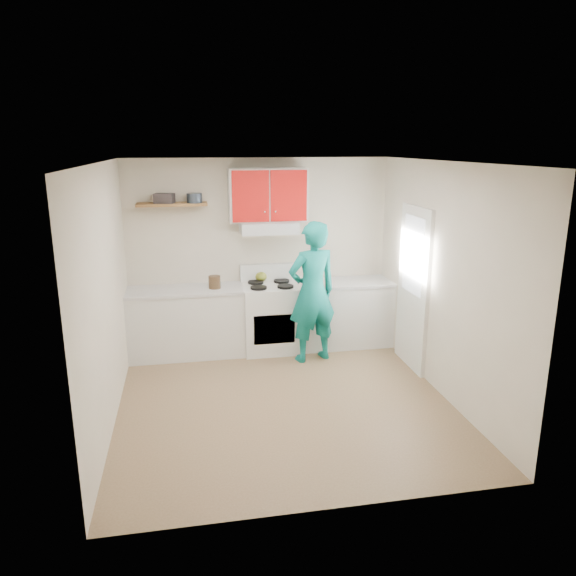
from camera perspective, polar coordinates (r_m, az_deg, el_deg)
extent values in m
plane|color=brown|center=(6.17, -0.43, -11.75)|extent=(3.80, 3.80, 0.00)
cube|color=white|center=(5.52, -0.49, 13.14)|extent=(3.60, 3.80, 0.04)
cube|color=beige|center=(7.54, -3.03, 3.65)|extent=(3.60, 0.04, 2.60)
cube|color=beige|center=(3.95, 4.48, -7.04)|extent=(3.60, 0.04, 2.60)
cube|color=beige|center=(5.68, -18.62, -0.89)|extent=(0.04, 3.80, 2.60)
cube|color=beige|center=(6.27, 15.95, 0.77)|extent=(0.04, 3.80, 2.60)
cube|color=white|center=(6.94, 13.07, -0.04)|extent=(0.05, 0.85, 2.05)
cube|color=white|center=(6.84, 13.07, 3.39)|extent=(0.01, 0.55, 0.95)
cube|color=silver|center=(7.40, -10.64, -3.61)|extent=(1.52, 0.60, 0.90)
cube|color=silver|center=(7.70, 5.81, -2.70)|extent=(1.32, 0.60, 0.90)
cube|color=white|center=(7.45, -1.84, -3.15)|extent=(0.76, 0.65, 0.92)
cube|color=silver|center=(7.27, -2.05, 6.40)|extent=(0.76, 0.44, 0.15)
cube|color=#B3120F|center=(7.27, -2.15, 9.78)|extent=(1.02, 0.33, 0.70)
cube|color=brown|center=(7.22, -12.13, 8.63)|extent=(0.90, 0.30, 0.04)
cube|color=#363032|center=(7.20, -12.91, 9.20)|extent=(0.28, 0.23, 0.12)
cylinder|color=#333D4C|center=(7.18, -9.84, 9.33)|extent=(0.23, 0.23, 0.12)
ellipsoid|color=olive|center=(7.53, -2.86, 1.21)|extent=(0.18, 0.18, 0.14)
cylinder|color=#48331F|center=(7.22, -7.75, 0.53)|extent=(0.21, 0.21, 0.19)
cube|color=olive|center=(7.47, 3.02, 0.47)|extent=(0.39, 0.34, 0.02)
cube|color=red|center=(7.61, 8.72, 0.54)|extent=(0.34, 0.31, 0.01)
imported|color=#0D7B75|center=(6.97, 2.57, -0.46)|extent=(0.77, 0.60, 1.85)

